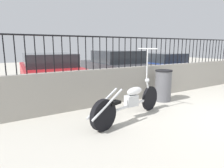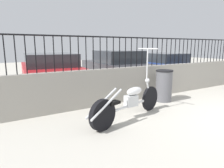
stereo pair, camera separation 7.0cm
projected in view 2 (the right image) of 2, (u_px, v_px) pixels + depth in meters
The scene contains 7 objects.
low_wall at pixel (161, 80), 6.55m from camera, with size 9.52×0.18×1.00m.
fence_railing at pixel (162, 47), 6.35m from camera, with size 9.52×0.04×0.86m.
motorcycle_white at pixel (127, 103), 4.33m from camera, with size 2.29×0.86×1.56m.
trash_bin at pixel (164, 86), 5.84m from camera, with size 0.49×0.49×0.92m.
car_red at pixel (50, 72), 7.10m from camera, with size 2.20×4.20×1.35m.
car_dark_grey at pixel (116, 66), 8.99m from camera, with size 2.18×4.31×1.40m.
car_blue at pixel (161, 65), 10.48m from camera, with size 1.98×4.41×1.24m.
Camera 2 is at (-4.71, -1.82, 1.61)m, focal length 32.00 mm.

